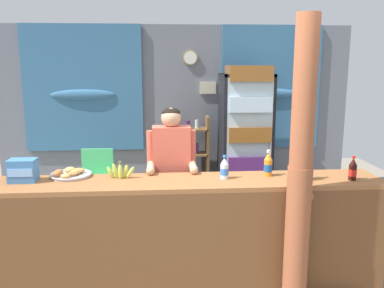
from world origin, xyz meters
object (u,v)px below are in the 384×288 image
Objects in this scene: soda_bottle_lime_soda at (307,166)px; pastry_tray at (70,174)px; shopkeeper at (172,167)px; timber_post at (300,173)px; drink_fridge at (246,131)px; banana_bunch at (120,172)px; stall_counter at (185,226)px; soda_bottle_cola at (353,170)px; plastic_lawn_chair at (96,178)px; snack_box_biscuit at (23,170)px; soda_bottle_orange_soda at (268,165)px; bottle_shelf_rack at (192,157)px; soda_bottle_water at (224,169)px.

pastry_tray is at bearing 172.87° from soda_bottle_lime_soda.
shopkeeper is at bearing 155.77° from soda_bottle_lime_soda.
shopkeeper is 4.21× the size of pastry_tray.
timber_post is 1.20× the size of drink_fridge.
shopkeeper is 5.91× the size of banana_bunch.
shopkeeper is (-0.09, 0.57, 0.38)m from stall_counter.
plastic_lawn_chair is at bearing 142.91° from soda_bottle_cola.
snack_box_biscuit reaches higher than pastry_tray.
soda_bottle_cola is 0.89× the size of soda_bottle_orange_soda.
timber_post is 10.22× the size of snack_box_biscuit.
snack_box_biscuit is 0.87× the size of banana_bunch.
bottle_shelf_rack is at bearing 70.22° from banana_bunch.
shopkeeper is 6.47× the size of soda_bottle_orange_soda.
timber_post is at bearing -91.52° from drink_fridge.
soda_bottle_water is at bearing -87.33° from bottle_shelf_rack.
shopkeeper reaches higher than plastic_lawn_chair.
drink_fridge is at bearing 88.48° from timber_post.
soda_bottle_cola is 0.94× the size of snack_box_biscuit.
pastry_tray is (-1.01, 0.31, 0.40)m from stall_counter.
banana_bunch is (-0.46, -0.35, 0.06)m from shopkeeper.
drink_fridge is 9.21× the size of soda_bottle_water.
soda_bottle_water is (0.45, -0.43, 0.08)m from shopkeeper.
shopkeeper is at bearing 156.52° from soda_bottle_orange_soda.
soda_bottle_water is at bearing 143.11° from timber_post.
bottle_shelf_rack is 4.15× the size of soda_bottle_lime_soda.
drink_fridge is at bearing 42.78° from pastry_tray.
shopkeeper reaches higher than soda_bottle_cola.
soda_bottle_lime_soda is 1.29× the size of snack_box_biscuit.
shopkeeper is at bearing 99.18° from stall_counter.
soda_bottle_cola reaches higher than snack_box_biscuit.
banana_bunch reaches higher than pastry_tray.
banana_bunch is at bearing 158.40° from stall_counter.
soda_bottle_cola is at bearing -15.03° from soda_bottle_orange_soda.
shopkeeper is 5.27× the size of soda_bottle_lime_soda.
plastic_lawn_chair is 2.33× the size of pastry_tray.
soda_bottle_orange_soda is at bearing -43.35° from plastic_lawn_chair.
timber_post is 2.00m from pastry_tray.
snack_box_biscuit reaches higher than banana_bunch.
shopkeeper is 1.28m from soda_bottle_lime_soda.
shopkeeper is 0.95m from pastry_tray.
soda_bottle_water is 0.88× the size of soda_bottle_orange_soda.
soda_bottle_lime_soda is 2.45m from snack_box_biscuit.
bottle_shelf_rack reaches higher than pastry_tray.
stall_counter is 9.46× the size of pastry_tray.
soda_bottle_orange_soda is 1.05× the size of snack_box_biscuit.
soda_bottle_cola is (1.21, -2.45, 0.42)m from bottle_shelf_rack.
timber_post is at bearing -73.91° from soda_bottle_orange_soda.
drink_fridge reaches higher than bottle_shelf_rack.
soda_bottle_cola is at bearing -5.84° from banana_bunch.
plastic_lawn_chair is 2.92× the size of soda_bottle_lime_soda.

